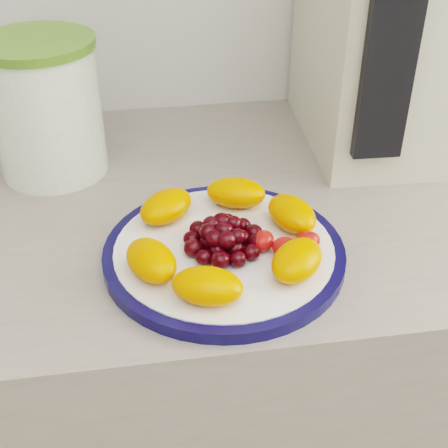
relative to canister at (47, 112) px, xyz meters
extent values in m
cube|color=gray|center=(0.23, -0.10, -0.54)|extent=(3.50, 0.60, 0.90)
cube|color=#87704E|center=(0.23, -0.10, -0.57)|extent=(3.48, 0.58, 0.84)
cylinder|color=#0B0C3E|center=(0.21, -0.25, -0.08)|extent=(0.29, 0.29, 0.01)
cylinder|color=white|center=(0.21, -0.25, -0.08)|extent=(0.26, 0.26, 0.02)
cylinder|color=#456F1D|center=(0.00, 0.00, 0.00)|extent=(0.18, 0.18, 0.18)
cylinder|color=#537F28|center=(0.00, 0.00, 0.10)|extent=(0.19, 0.19, 0.01)
cube|color=beige|center=(0.50, 0.03, 0.10)|extent=(0.23, 0.31, 0.38)
cube|color=black|center=(0.44, -0.12, 0.10)|extent=(0.07, 0.02, 0.28)
ellipsoid|color=#FE6D00|center=(0.30, -0.22, -0.06)|extent=(0.07, 0.09, 0.04)
ellipsoid|color=#FE6D00|center=(0.24, -0.16, -0.06)|extent=(0.09, 0.07, 0.04)
ellipsoid|color=#FE6D00|center=(0.15, -0.18, -0.06)|extent=(0.09, 0.09, 0.04)
ellipsoid|color=#FE6D00|center=(0.12, -0.29, -0.06)|extent=(0.07, 0.09, 0.04)
ellipsoid|color=#FE6D00|center=(0.18, -0.34, -0.06)|extent=(0.09, 0.07, 0.04)
ellipsoid|color=#FE6D00|center=(0.28, -0.31, -0.06)|extent=(0.09, 0.09, 0.04)
ellipsoid|color=black|center=(0.21, -0.25, -0.07)|extent=(0.02, 0.02, 0.02)
ellipsoid|color=black|center=(0.23, -0.25, -0.06)|extent=(0.02, 0.02, 0.02)
ellipsoid|color=black|center=(0.22, -0.23, -0.06)|extent=(0.02, 0.02, 0.02)
ellipsoid|color=black|center=(0.20, -0.23, -0.06)|extent=(0.02, 0.02, 0.02)
ellipsoid|color=black|center=(0.19, -0.25, -0.06)|extent=(0.02, 0.02, 0.02)
ellipsoid|color=black|center=(0.20, -0.27, -0.06)|extent=(0.02, 0.02, 0.02)
ellipsoid|color=black|center=(0.22, -0.27, -0.06)|extent=(0.02, 0.02, 0.02)
ellipsoid|color=black|center=(0.25, -0.24, -0.06)|extent=(0.02, 0.02, 0.02)
ellipsoid|color=black|center=(0.24, -0.22, -0.06)|extent=(0.02, 0.02, 0.02)
ellipsoid|color=black|center=(0.22, -0.21, -0.06)|extent=(0.02, 0.02, 0.02)
ellipsoid|color=black|center=(0.20, -0.21, -0.06)|extent=(0.02, 0.02, 0.02)
ellipsoid|color=black|center=(0.18, -0.22, -0.06)|extent=(0.02, 0.02, 0.02)
ellipsoid|color=black|center=(0.17, -0.24, -0.06)|extent=(0.02, 0.02, 0.02)
ellipsoid|color=black|center=(0.17, -0.26, -0.06)|extent=(0.02, 0.02, 0.02)
ellipsoid|color=black|center=(0.18, -0.28, -0.07)|extent=(0.02, 0.02, 0.02)
ellipsoid|color=black|center=(0.20, -0.29, -0.06)|extent=(0.02, 0.02, 0.02)
ellipsoid|color=black|center=(0.22, -0.29, -0.06)|extent=(0.02, 0.02, 0.02)
ellipsoid|color=black|center=(0.24, -0.28, -0.06)|extent=(0.02, 0.02, 0.02)
ellipsoid|color=black|center=(0.25, -0.26, -0.06)|extent=(0.02, 0.02, 0.02)
ellipsoid|color=black|center=(0.21, -0.25, -0.05)|extent=(0.02, 0.02, 0.02)
ellipsoid|color=black|center=(0.22, -0.24, -0.05)|extent=(0.02, 0.02, 0.02)
ellipsoid|color=black|center=(0.21, -0.23, -0.05)|extent=(0.02, 0.02, 0.02)
ellipsoid|color=black|center=(0.20, -0.24, -0.05)|extent=(0.02, 0.02, 0.02)
ellipsoid|color=black|center=(0.19, -0.25, -0.05)|extent=(0.02, 0.02, 0.02)
ellipsoid|color=black|center=(0.20, -0.26, -0.05)|extent=(0.02, 0.02, 0.02)
ellipsoid|color=black|center=(0.21, -0.27, -0.05)|extent=(0.02, 0.02, 0.02)
ellipsoid|color=black|center=(0.22, -0.26, -0.05)|extent=(0.02, 0.02, 0.02)
ellipsoid|color=red|center=(0.28, -0.28, -0.06)|extent=(0.03, 0.03, 0.02)
ellipsoid|color=red|center=(0.31, -0.27, -0.06)|extent=(0.03, 0.03, 0.02)
ellipsoid|color=red|center=(0.29, -0.30, -0.06)|extent=(0.04, 0.04, 0.02)
ellipsoid|color=red|center=(0.26, -0.26, -0.06)|extent=(0.04, 0.04, 0.02)
camera|label=1|loc=(0.12, -0.83, 0.37)|focal=50.00mm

